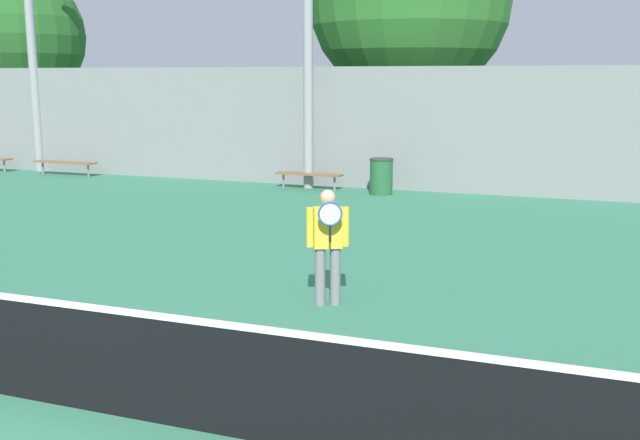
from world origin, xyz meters
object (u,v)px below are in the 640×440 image
trash_bin (381,176)px  tree_green_tall (16,37)px  bench_courtside_near (309,175)px  tennis_player (328,241)px  tennis_net (69,354)px  bench_adjacent_court (65,163)px

trash_bin → tree_green_tall: tree_green_tall is taller
bench_courtside_near → tennis_player: bearing=-67.2°
bench_courtside_near → trash_bin: (2.06, -0.16, 0.08)m
tennis_net → bench_adjacent_court: bearing=129.3°
tennis_net → bench_courtside_near: tennis_net is taller
bench_courtside_near → bench_adjacent_court: same height
trash_bin → tennis_player: bearing=-78.2°
tennis_net → bench_courtside_near: (-2.90, 13.32, -0.12)m
tennis_player → tennis_net: bearing=-132.7°
bench_courtside_near → tennis_net: bearing=-77.7°
bench_courtside_near → bench_adjacent_court: size_ratio=0.87×
bench_courtside_near → bench_adjacent_court: 8.00m
trash_bin → tree_green_tall: 17.31m
tennis_player → bench_adjacent_court: 15.37m
bench_courtside_near → tree_green_tall: bearing=160.5°
bench_courtside_near → bench_adjacent_court: (-8.00, 0.00, 0.00)m
bench_adjacent_court → tree_green_tall: (-5.99, 4.94, 4.08)m
tennis_net → tennis_player: (1.12, 3.76, 0.36)m
tennis_player → bench_courtside_near: 10.38m
tennis_net → trash_bin: bearing=93.6°
tennis_player → tree_green_tall: 23.40m
tennis_player → trash_bin: 9.62m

